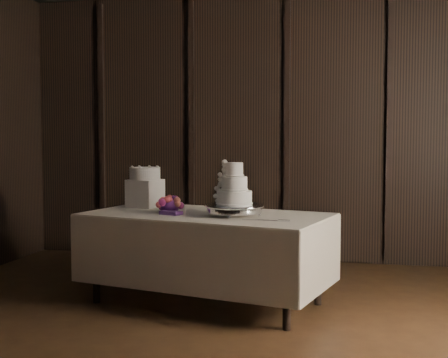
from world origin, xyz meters
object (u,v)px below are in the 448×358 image
box_pedestal (145,193)px  cake_stand (234,210)px  display_table (206,254)px  small_cake (145,173)px  wedding_cake (231,188)px  bouquet (169,205)px

box_pedestal → cake_stand: bearing=-26.1°
display_table → small_cake: size_ratio=7.87×
wedding_cake → box_pedestal: wedding_cake is taller
bouquet → small_cake: (-0.34, 0.35, 0.24)m
display_table → small_cake: 0.98m
bouquet → box_pedestal: (-0.34, 0.35, 0.06)m
display_table → box_pedestal: bearing=165.9°
bouquet → small_cake: size_ratio=1.39×
wedding_cake → bouquet: size_ratio=0.89×
display_table → cake_stand: (0.26, -0.10, 0.39)m
wedding_cake → bouquet: (-0.55, 0.11, -0.16)m
wedding_cake → box_pedestal: size_ratio=1.31×
display_table → small_cake: small_cake is taller
display_table → box_pedestal: (-0.66, 0.34, 0.47)m
wedding_cake → bouquet: bearing=-179.9°
display_table → bouquet: bouquet is taller
cake_stand → bouquet: (-0.57, 0.09, 0.02)m
box_pedestal → small_cake: bearing=0.0°
display_table → wedding_cake: (0.23, -0.12, 0.57)m
cake_stand → display_table: bearing=158.4°
bouquet → cake_stand: bearing=-9.2°
box_pedestal → bouquet: bearing=-46.3°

